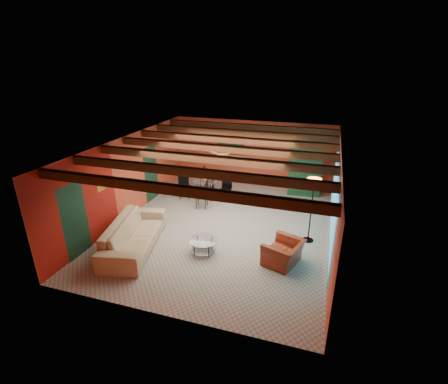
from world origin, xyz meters
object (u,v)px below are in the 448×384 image
(dining_table, at_px, (206,186))
(floor_lamp, at_px, (311,211))
(coffee_table, at_px, (203,246))
(potted_plant, at_px, (309,137))
(armchair, at_px, (283,253))
(armoire, at_px, (306,169))
(vase, at_px, (205,171))
(sofa, at_px, (134,234))

(dining_table, xyz_separation_m, floor_lamp, (3.96, -1.99, 0.46))
(dining_table, bearing_deg, floor_lamp, -26.65)
(coffee_table, bearing_deg, potted_plant, 66.66)
(armchair, height_order, armoire, armoire)
(coffee_table, relative_size, armoire, 0.39)
(armchair, xyz_separation_m, vase, (-3.42, 3.37, 0.79))
(armchair, bearing_deg, vase, -115.85)
(potted_plant, bearing_deg, vase, -154.46)
(coffee_table, distance_m, dining_table, 3.77)
(coffee_table, distance_m, vase, 3.87)
(dining_table, distance_m, vase, 0.60)
(coffee_table, bearing_deg, armchair, 4.62)
(sofa, height_order, armoire, armoire)
(armchair, xyz_separation_m, dining_table, (-3.42, 3.37, 0.19))
(coffee_table, relative_size, potted_plant, 1.81)
(floor_lamp, distance_m, vase, 4.43)
(sofa, bearing_deg, potted_plant, -50.37)
(coffee_table, xyz_separation_m, potted_plant, (2.25, 5.22, 2.08))
(armchair, relative_size, coffee_table, 1.24)
(sofa, height_order, floor_lamp, floor_lamp)
(armchair, distance_m, dining_table, 4.80)
(armchair, relative_size, dining_table, 0.50)
(potted_plant, bearing_deg, sofa, -127.20)
(floor_lamp, height_order, vase, floor_lamp)
(dining_table, height_order, floor_lamp, floor_lamp)
(coffee_table, height_order, armoire, armoire)
(armoire, bearing_deg, floor_lamp, -87.56)
(armchair, distance_m, coffee_table, 2.17)
(floor_lamp, bearing_deg, armoire, 97.00)
(sofa, xyz_separation_m, armchair, (4.11, 0.49, -0.10))
(vase, bearing_deg, potted_plant, 25.54)
(sofa, height_order, coffee_table, sofa)
(sofa, relative_size, armoire, 1.38)
(dining_table, height_order, potted_plant, potted_plant)
(sofa, relative_size, dining_table, 1.45)
(sofa, xyz_separation_m, dining_table, (0.69, 3.86, 0.09))
(floor_lamp, bearing_deg, sofa, -158.09)
(sofa, height_order, armchair, sofa)
(floor_lamp, distance_m, potted_plant, 3.92)
(sofa, relative_size, potted_plant, 6.50)
(armchair, height_order, dining_table, dining_table)
(dining_table, distance_m, floor_lamp, 4.46)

